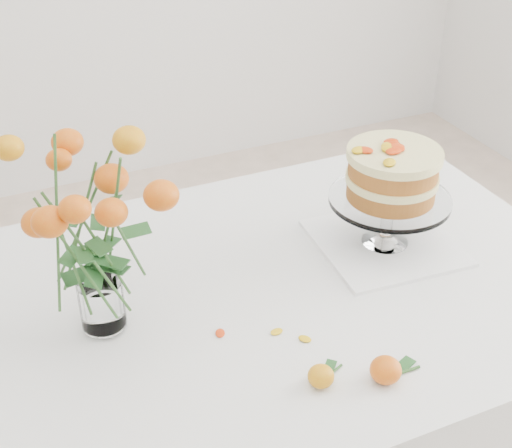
{
  "coord_description": "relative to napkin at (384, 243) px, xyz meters",
  "views": [
    {
      "loc": [
        -0.48,
        -1.07,
        1.66
      ],
      "look_at": [
        0.01,
        0.02,
        0.9
      ],
      "focal_mm": 50.0,
      "sensor_mm": 36.0,
      "label": 1
    }
  ],
  "objects": [
    {
      "name": "loose_rose_near",
      "position": [
        -0.34,
        -0.33,
        0.01
      ],
      "size": [
        0.08,
        0.05,
        0.04
      ],
      "rotation": [
        0.0,
        0.0,
        0.41
      ],
      "color": "gold",
      "rests_on": "table"
    },
    {
      "name": "stray_petal_a",
      "position": [
        -0.45,
        -0.13,
        -0.0
      ],
      "size": [
        0.03,
        0.02,
        0.0
      ],
      "primitive_type": "ellipsoid",
      "color": "#E2B10E",
      "rests_on": "table"
    },
    {
      "name": "table",
      "position": [
        -0.33,
        -0.03,
        -0.09
      ],
      "size": [
        1.43,
        0.93,
        0.76
      ],
      "color": "tan",
      "rests_on": "ground"
    },
    {
      "name": "cake_stand",
      "position": [
        0.0,
        0.0,
        0.16
      ],
      "size": [
        0.27,
        0.27,
        0.24
      ],
      "rotation": [
        0.0,
        0.0,
        0.33
      ],
      "color": "white",
      "rests_on": "napkin"
    },
    {
      "name": "stray_petal_c",
      "position": [
        -0.31,
        -0.21,
        -0.0
      ],
      "size": [
        0.03,
        0.02,
        0.0
      ],
      "primitive_type": "ellipsoid",
      "color": "#E2B10E",
      "rests_on": "table"
    },
    {
      "name": "napkin",
      "position": [
        0.0,
        0.0,
        0.0
      ],
      "size": [
        0.31,
        0.31,
        0.01
      ],
      "primitive_type": "cube",
      "rotation": [
        0.0,
        0.0,
        -0.07
      ],
      "color": "white",
      "rests_on": "table"
    },
    {
      "name": "rose_vase",
      "position": [
        -0.65,
        -0.02,
        0.25
      ],
      "size": [
        0.31,
        0.31,
        0.43
      ],
      "rotation": [
        0.0,
        0.0,
        0.12
      ],
      "color": "white",
      "rests_on": "table"
    },
    {
      "name": "stray_petal_b",
      "position": [
        -0.35,
        -0.17,
        -0.0
      ],
      "size": [
        0.03,
        0.02,
        0.0
      ],
      "primitive_type": "ellipsoid",
      "color": "#E2B10E",
      "rests_on": "table"
    },
    {
      "name": "loose_rose_far",
      "position": [
        -0.23,
        -0.36,
        0.02
      ],
      "size": [
        0.1,
        0.06,
        0.05
      ],
      "rotation": [
        0.0,
        0.0,
        -0.01
      ],
      "color": "#D8490A",
      "rests_on": "table"
    }
  ]
}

